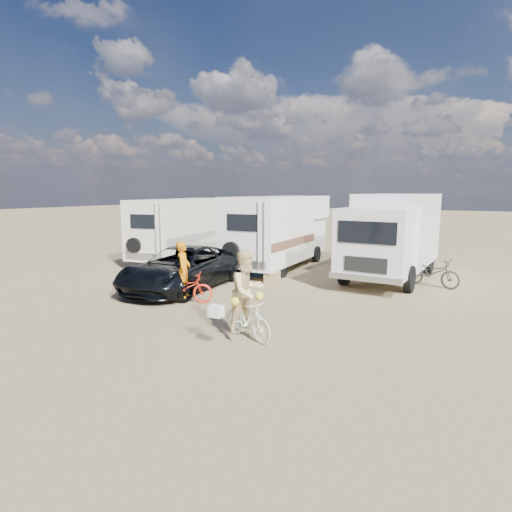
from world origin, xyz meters
The scene contains 12 objects.
ground centered at (0.00, 0.00, 0.00)m, with size 140.00×140.00×0.00m, color #8E7A55.
rv_main centered at (-0.40, 6.74, 1.53)m, with size 2.25×6.62×3.05m, color white, non-canonical shape.
rv_left centered at (-5.41, 6.81, 1.45)m, with size 2.08×7.16×2.90m, color white, non-canonical shape.
box_truck centered at (4.33, 6.40, 1.59)m, with size 2.44×6.29×3.17m, color silver, non-canonical shape.
dark_suv centered at (-1.57, 1.45, 0.71)m, with size 2.35×5.11×1.42m, color black.
bike_man centered at (-0.41, 0.01, 0.45)m, with size 0.60×1.71×0.90m, color red.
bike_woman centered at (2.76, -1.84, 0.46)m, with size 0.43×1.52×0.92m, color beige.
rider_man centered at (-0.41, 0.01, 0.82)m, with size 0.60×0.39×1.65m, color #CB6E08.
rider_woman centered at (2.76, -1.84, 0.91)m, with size 0.89×0.69×1.83m, color #DEC083.
bike_parked centered at (5.87, 5.75, 0.50)m, with size 0.66×1.89×0.99m, color #292C2A.
cooler centered at (-0.41, 4.54, 0.24)m, with size 0.59×0.43×0.48m, color #2A5189.
crate centered at (0.69, 3.76, 0.20)m, with size 0.50×0.50×0.40m, color #92764C.
Camera 1 is at (7.17, -9.82, 3.28)m, focal length 29.75 mm.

